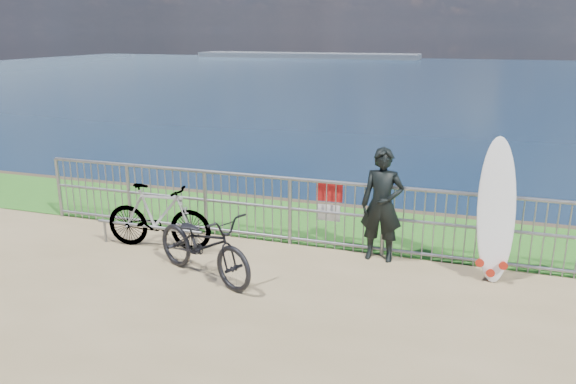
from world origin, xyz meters
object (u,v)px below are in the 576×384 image
(bicycle_near, at_px, (204,244))
(bicycle_far, at_px, (158,217))
(surfer, at_px, (382,205))
(surfboard, at_px, (496,215))

(bicycle_near, bearing_deg, bicycle_far, 80.15)
(surfer, relative_size, bicycle_far, 0.98)
(surfer, height_order, surfboard, surfboard)
(surfer, xyz_separation_m, surfboard, (1.58, -0.17, 0.06))
(surfboard, xyz_separation_m, bicycle_near, (-3.81, -1.28, -0.42))
(surfboard, height_order, bicycle_near, surfboard)
(surfboard, height_order, bicycle_far, surfboard)
(bicycle_far, bearing_deg, surfboard, -90.11)
(surfer, bearing_deg, bicycle_far, -168.35)
(bicycle_near, distance_m, bicycle_far, 1.42)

